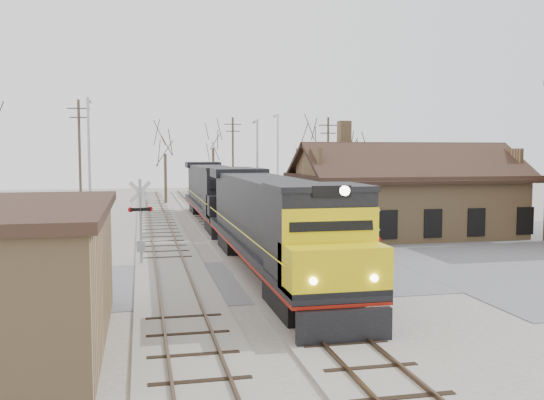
# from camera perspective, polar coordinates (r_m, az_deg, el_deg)

# --- Properties ---
(ground) EXTENTS (140.00, 140.00, 0.00)m
(ground) POSITION_cam_1_polar(r_m,az_deg,el_deg) (27.93, 0.14, -7.41)
(ground) COLOR #A5A095
(ground) RESTS_ON ground
(road) EXTENTS (60.00, 9.00, 0.03)m
(road) POSITION_cam_1_polar(r_m,az_deg,el_deg) (27.92, 0.14, -7.38)
(road) COLOR slate
(road) RESTS_ON ground
(track_main) EXTENTS (3.40, 90.00, 0.24)m
(track_main) POSITION_cam_1_polar(r_m,az_deg,el_deg) (42.48, -4.23, -3.17)
(track_main) COLOR #A5A095
(track_main) RESTS_ON ground
(track_siding) EXTENTS (3.40, 90.00, 0.24)m
(track_siding) POSITION_cam_1_polar(r_m,az_deg,el_deg) (42.09, -10.32, -3.30)
(track_siding) COLOR #A5A095
(track_siding) RESTS_ON ground
(depot) EXTENTS (15.20, 9.31, 7.90)m
(depot) POSITION_cam_1_polar(r_m,az_deg,el_deg) (42.74, 12.46, -0.06)
(depot) COLOR #9E7C52
(depot) RESTS_ON ground
(locomotive_lead) EXTENTS (3.20, 21.42, 4.76)m
(locomotive_lead) POSITION_cam_1_polar(r_m,az_deg,el_deg) (27.70, 0.06, -2.26)
(locomotive_lead) COLOR black
(locomotive_lead) RESTS_ON ground
(locomotive_trailing) EXTENTS (3.20, 21.42, 4.50)m
(locomotive_trailing) POSITION_cam_1_polar(r_m,az_deg,el_deg) (49.02, -5.38, 0.73)
(locomotive_trailing) COLOR black
(locomotive_trailing) RESTS_ON ground
(crossbuck_near) EXTENTS (1.08, 0.28, 3.77)m
(crossbuck_near) POSITION_cam_1_polar(r_m,az_deg,el_deg) (23.48, 8.97, -5.33)
(crossbuck_near) COLOR #A5A8AD
(crossbuck_near) RESTS_ON ground
(crossbuck_far) EXTENTS (1.25, 0.33, 4.41)m
(crossbuck_far) POSITION_cam_1_polar(r_m,az_deg,el_deg) (31.51, -12.26, -2.36)
(crossbuck_far) COLOR #A5A8AD
(crossbuck_far) RESTS_ON ground
(streetlight_a) EXTENTS (0.25, 2.04, 9.43)m
(streetlight_a) POSITION_cam_1_polar(r_m,az_deg,el_deg) (43.01, -16.81, 3.68)
(streetlight_a) COLOR #A5A8AD
(streetlight_a) RESTS_ON ground
(streetlight_b) EXTENTS (0.25, 2.04, 8.54)m
(streetlight_b) POSITION_cam_1_polar(r_m,az_deg,el_deg) (52.69, -1.42, 3.52)
(streetlight_b) COLOR #A5A8AD
(streetlight_b) RESTS_ON ground
(streetlight_c) EXTENTS (0.25, 2.04, 9.67)m
(streetlight_c) POSITION_cam_1_polar(r_m,az_deg,el_deg) (63.57, 0.52, 4.24)
(streetlight_c) COLOR #A5A8AD
(streetlight_c) RESTS_ON ground
(utility_pole_a) EXTENTS (2.00, 0.24, 10.43)m
(utility_pole_a) POSITION_cam_1_polar(r_m,az_deg,el_deg) (57.40, -17.64, 4.04)
(utility_pole_a) COLOR #382D23
(utility_pole_a) RESTS_ON ground
(utility_pole_b) EXTENTS (2.00, 0.24, 9.69)m
(utility_pole_b) POSITION_cam_1_polar(r_m,az_deg,el_deg) (70.37, -3.70, 4.02)
(utility_pole_b) COLOR #382D23
(utility_pole_b) RESTS_ON ground
(utility_pole_c) EXTENTS (2.00, 0.24, 9.22)m
(utility_pole_c) POSITION_cam_1_polar(r_m,az_deg,el_deg) (61.95, 5.29, 3.70)
(utility_pole_c) COLOR #382D23
(utility_pole_c) RESTS_ON ground
(tree_b) EXTENTS (3.68, 3.68, 9.01)m
(tree_b) POSITION_cam_1_polar(r_m,az_deg,el_deg) (67.45, -10.03, 5.06)
(tree_b) COLOR #382D23
(tree_b) RESTS_ON ground
(tree_c) EXTENTS (4.14, 4.14, 10.15)m
(tree_c) POSITION_cam_1_polar(r_m,az_deg,el_deg) (76.34, -5.57, 5.67)
(tree_c) COLOR #382D23
(tree_c) RESTS_ON ground
(tree_d) EXTENTS (4.04, 4.04, 9.91)m
(tree_d) POSITION_cam_1_polar(r_m,az_deg,el_deg) (68.59, 3.59, 5.66)
(tree_d) COLOR #382D23
(tree_d) RESTS_ON ground
(tree_e) EXTENTS (3.58, 3.58, 8.76)m
(tree_e) POSITION_cam_1_polar(r_m,az_deg,el_deg) (70.87, 8.10, 4.92)
(tree_e) COLOR #382D23
(tree_e) RESTS_ON ground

